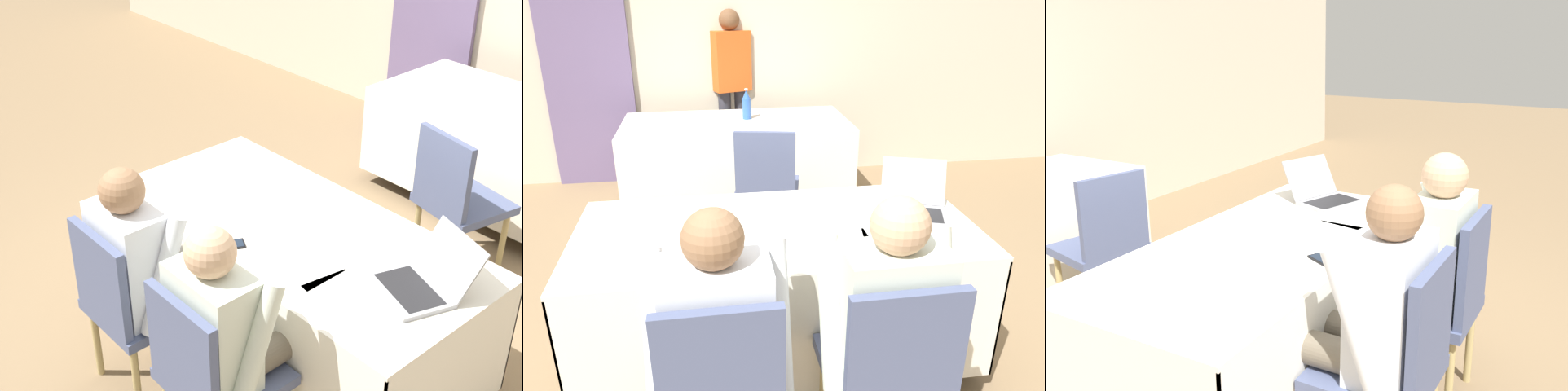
{
  "view_description": "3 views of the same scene",
  "coord_description": "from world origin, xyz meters",
  "views": [
    {
      "loc": [
        2.07,
        -2.02,
        2.55
      ],
      "look_at": [
        0.0,
        -0.22,
        0.98
      ],
      "focal_mm": 50.0,
      "sensor_mm": 36.0,
      "label": 1
    },
    {
      "loc": [
        -0.3,
        -2.13,
        1.79
      ],
      "look_at": [
        0.0,
        -0.22,
        0.98
      ],
      "focal_mm": 35.0,
      "sensor_mm": 36.0,
      "label": 2
    },
    {
      "loc": [
        -2.09,
        -1.38,
        1.66
      ],
      "look_at": [
        0.0,
        -0.22,
        0.98
      ],
      "focal_mm": 40.0,
      "sensor_mm": 36.0,
      "label": 3
    }
  ],
  "objects": [
    {
      "name": "person_checkered_shirt",
      "position": [
        -0.3,
        -0.65,
        0.66
      ],
      "size": [
        0.5,
        0.52,
        1.17
      ],
      "rotation": [
        0.0,
        0.0,
        3.14
      ],
      "color": "#665B4C",
      "rests_on": "ground_plane"
    },
    {
      "name": "laptop",
      "position": [
        0.69,
        0.05,
        0.78
      ],
      "size": [
        0.42,
        0.45,
        0.23
      ],
      "rotation": [
        0.0,
        0.0,
        -0.34
      ],
      "color": "#99999E",
      "rests_on": "conference_table_near"
    },
    {
      "name": "paper_left_edge",
      "position": [
        0.48,
        -0.18,
        0.73
      ],
      "size": [
        0.26,
        0.33,
        0.0
      ],
      "rotation": [
        0.0,
        0.0,
        -0.17
      ],
      "color": "white",
      "rests_on": "conference_table_near"
    },
    {
      "name": "chair_near_right",
      "position": [
        0.3,
        -0.75,
        0.5
      ],
      "size": [
        0.44,
        0.44,
        0.91
      ],
      "rotation": [
        0.0,
        0.0,
        3.14
      ],
      "color": "tan",
      "rests_on": "ground_plane"
    },
    {
      "name": "cell_phone",
      "position": [
        -0.07,
        -0.33,
        0.74
      ],
      "size": [
        0.12,
        0.15,
        0.01
      ],
      "rotation": [
        0.0,
        0.0,
        -0.48
      ],
      "color": "black",
      "rests_on": "conference_table_near"
    },
    {
      "name": "conference_table_near",
      "position": [
        0.0,
        0.0,
        0.56
      ],
      "size": [
        1.88,
        0.89,
        0.73
      ],
      "color": "white",
      "rests_on": "ground_plane"
    },
    {
      "name": "ground_plane",
      "position": [
        0.0,
        0.0,
        0.0
      ],
      "size": [
        24.0,
        24.0,
        0.0
      ],
      "primitive_type": "plane",
      "color": "#846B4C"
    },
    {
      "name": "chair_far_spare",
      "position": [
        0.1,
        1.17,
        0.5
      ],
      "size": [
        0.52,
        0.52,
        0.91
      ],
      "rotation": [
        0.0,
        0.0,
        2.94
      ],
      "color": "tan",
      "rests_on": "ground_plane"
    },
    {
      "name": "paper_beside_laptop",
      "position": [
        0.29,
        -0.23,
        0.73
      ],
      "size": [
        0.21,
        0.3,
        0.0
      ],
      "rotation": [
        0.0,
        0.0,
        0.0
      ],
      "color": "white",
      "rests_on": "conference_table_near"
    },
    {
      "name": "person_white_shirt",
      "position": [
        0.3,
        -0.65,
        0.66
      ],
      "size": [
        0.5,
        0.52,
        1.17
      ],
      "rotation": [
        0.0,
        0.0,
        3.14
      ],
      "color": "#665B4C",
      "rests_on": "ground_plane"
    },
    {
      "name": "chair_near_left",
      "position": [
        -0.3,
        -0.75,
        0.5
      ],
      "size": [
        0.44,
        0.44,
        0.91
      ],
      "rotation": [
        0.0,
        0.0,
        3.14
      ],
      "color": "tan",
      "rests_on": "ground_plane"
    },
    {
      "name": "conference_table_far",
      "position": [
        -0.05,
        2.04,
        0.56
      ],
      "size": [
        1.88,
        0.89,
        0.73
      ],
      "color": "white",
      "rests_on": "ground_plane"
    },
    {
      "name": "paper_centre_table",
      "position": [
        -0.21,
        -0.15,
        0.73
      ],
      "size": [
        0.28,
        0.34,
        0.0
      ],
      "rotation": [
        0.0,
        0.0,
        -0.28
      ],
      "color": "white",
      "rests_on": "conference_table_near"
    }
  ]
}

